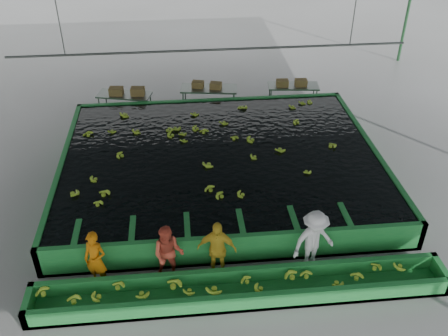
{
  "coord_description": "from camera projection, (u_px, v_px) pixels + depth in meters",
  "views": [
    {
      "loc": [
        -1.26,
        -11.79,
        9.21
      ],
      "look_at": [
        0.0,
        0.5,
        1.0
      ],
      "focal_mm": 40.0,
      "sensor_mm": 36.0,
      "label": 1
    }
  ],
  "objects": [
    {
      "name": "packing_table_right",
      "position": [
        293.0,
        96.0,
        20.24
      ],
      "size": [
        2.09,
        1.03,
        0.92
      ],
      "primitive_type": null,
      "rotation": [
        0.0,
        0.0,
        -0.11
      ],
      "color": "#59605B",
      "rests_on": "ground"
    },
    {
      "name": "worker_c",
      "position": [
        217.0,
        249.0,
        12.15
      ],
      "size": [
        1.03,
        0.58,
        1.66
      ],
      "primitive_type": "imported",
      "rotation": [
        0.0,
        0.0,
        -0.19
      ],
      "color": "gold",
      "rests_on": "ground"
    },
    {
      "name": "shed_posts",
      "position": [
        226.0,
        132.0,
        13.59
      ],
      "size": [
        20.0,
        22.0,
        5.0
      ],
      "primitive_type": null,
      "color": "#285F33",
      "rests_on": "ground"
    },
    {
      "name": "packing_table_left",
      "position": [
        125.0,
        105.0,
        19.52
      ],
      "size": [
        2.19,
        1.31,
        0.93
      ],
      "primitive_type": null,
      "rotation": [
        0.0,
        0.0,
        -0.25
      ],
      "color": "#59605B",
      "rests_on": "ground"
    },
    {
      "name": "box_stack_mid",
      "position": [
        207.0,
        88.0,
        19.58
      ],
      "size": [
        1.2,
        0.62,
        0.25
      ],
      "primitive_type": null,
      "rotation": [
        0.0,
        0.0,
        -0.27
      ],
      "color": "brown",
      "rests_on": "packing_table_mid"
    },
    {
      "name": "cableway_rail",
      "position": [
        211.0,
        50.0,
        17.46
      ],
      "size": [
        0.08,
        0.08,
        14.0
      ],
      "primitive_type": "cylinder",
      "color": "#59605B",
      "rests_on": "shed_roof"
    },
    {
      "name": "box_stack_right",
      "position": [
        291.0,
        86.0,
        19.93
      ],
      "size": [
        1.23,
        0.4,
        0.26
      ],
      "primitive_type": null,
      "rotation": [
        0.0,
        0.0,
        -0.05
      ],
      "color": "brown",
      "rests_on": "packing_table_right"
    },
    {
      "name": "worker_b",
      "position": [
        168.0,
        254.0,
        12.07
      ],
      "size": [
        0.86,
        0.72,
        1.6
      ],
      "primitive_type": "imported",
      "rotation": [
        0.0,
        0.0,
        -0.16
      ],
      "color": "#C84832",
      "rests_on": "ground"
    },
    {
      "name": "worker_a",
      "position": [
        96.0,
        259.0,
        11.93
      ],
      "size": [
        0.67,
        0.56,
        1.57
      ],
      "primitive_type": "imported",
      "rotation": [
        0.0,
        0.0,
        -0.39
      ],
      "color": "#C16408",
      "rests_on": "ground"
    },
    {
      "name": "rail_hanger_right",
      "position": [
        354.0,
        17.0,
        17.33
      ],
      "size": [
        0.04,
        0.04,
        2.0
      ],
      "primitive_type": "cylinder",
      "color": "#59605B",
      "rests_on": "shed_roof"
    },
    {
      "name": "ground",
      "position": [
        226.0,
        205.0,
        14.97
      ],
      "size": [
        80.0,
        80.0,
        0.0
      ],
      "primitive_type": "plane",
      "color": "gray",
      "rests_on": "ground"
    },
    {
      "name": "box_stack_left",
      "position": [
        127.0,
        95.0,
        19.21
      ],
      "size": [
        1.38,
        0.53,
        0.29
      ],
      "primitive_type": null,
      "rotation": [
        0.0,
        0.0,
        -0.12
      ],
      "color": "brown",
      "rests_on": "packing_table_left"
    },
    {
      "name": "floating_bananas",
      "position": [
        218.0,
        142.0,
        16.41
      ],
      "size": [
        8.82,
        6.01,
        0.12
      ],
      "primitive_type": null,
      "color": "#96C229",
      "rests_on": "tank_water"
    },
    {
      "name": "trough_bananas",
      "position": [
        242.0,
        285.0,
        11.77
      ],
      "size": [
        8.8,
        0.59,
        0.12
      ],
      "primitive_type": null,
      "color": "#96C229",
      "rests_on": "sorting_trough"
    },
    {
      "name": "packing_table_mid",
      "position": [
        209.0,
        99.0,
        19.86
      ],
      "size": [
        2.29,
        1.18,
        1.0
      ],
      "primitive_type": null,
      "rotation": [
        0.0,
        0.0,
        -0.14
      ],
      "color": "#59605B",
      "rests_on": "ground"
    },
    {
      "name": "worker_d",
      "position": [
        314.0,
        241.0,
        12.33
      ],
      "size": [
        1.28,
        0.96,
        1.76
      ],
      "primitive_type": "imported",
      "rotation": [
        0.0,
        0.0,
        0.3
      ],
      "color": "silver",
      "rests_on": "ground"
    },
    {
      "name": "sorting_trough",
      "position": [
        242.0,
        289.0,
        11.85
      ],
      "size": [
        10.0,
        1.0,
        0.5
      ],
      "primitive_type": null,
      "color": "#1F7E34",
      "rests_on": "ground"
    },
    {
      "name": "tank_water",
      "position": [
        221.0,
        155.0,
        15.75
      ],
      "size": [
        9.7,
        7.7,
        0.0
      ],
      "primitive_type": "cube",
      "color": "black",
      "rests_on": "flotation_tank"
    },
    {
      "name": "rail_hanger_left",
      "position": [
        60.0,
        26.0,
        16.48
      ],
      "size": [
        0.04,
        0.04,
        2.0
      ],
      "primitive_type": "cylinder",
      "color": "#59605B",
      "rests_on": "shed_roof"
    },
    {
      "name": "flotation_tank",
      "position": [
        221.0,
        165.0,
        15.97
      ],
      "size": [
        10.0,
        8.0,
        0.9
      ],
      "primitive_type": null,
      "color": "#1F7E34",
      "rests_on": "ground"
    },
    {
      "name": "shed_roof",
      "position": [
        226.0,
        43.0,
        12.21
      ],
      "size": [
        20.0,
        22.0,
        0.04
      ],
      "primitive_type": "cube",
      "color": "slate",
      "rests_on": "shed_posts"
    }
  ]
}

